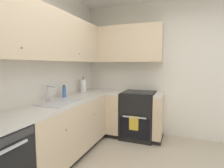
# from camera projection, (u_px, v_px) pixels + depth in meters

# --- Properties ---
(wall_back) EXTENTS (3.99, 0.05, 2.69)m
(wall_back) POSITION_uv_depth(u_px,v_px,m) (22.00, 73.00, 2.37)
(wall_back) COLOR silver
(wall_back) RESTS_ON ground_plane
(wall_right) EXTENTS (0.05, 3.32, 2.69)m
(wall_right) POSITION_uv_depth(u_px,v_px,m) (164.00, 70.00, 3.62)
(wall_right) COLOR silver
(wall_right) RESTS_ON ground_plane
(lower_cabinets_back) EXTENTS (1.79, 0.62, 0.87)m
(lower_cabinets_back) POSITION_uv_depth(u_px,v_px,m) (65.00, 131.00, 2.77)
(lower_cabinets_back) COLOR beige
(lower_cabinets_back) RESTS_ON ground_plane
(countertop_back) EXTENTS (3.00, 0.60, 0.03)m
(countertop_back) POSITION_uv_depth(u_px,v_px,m) (64.00, 102.00, 2.72)
(countertop_back) COLOR beige
(countertop_back) RESTS_ON lower_cabinets_back
(lower_cabinets_right) EXTENTS (0.62, 1.05, 0.87)m
(lower_cabinets_right) POSITION_uv_depth(u_px,v_px,m) (132.00, 115.00, 3.62)
(lower_cabinets_right) COLOR beige
(lower_cabinets_right) RESTS_ON ground_plane
(countertop_right) EXTENTS (0.60, 1.05, 0.03)m
(countertop_right) POSITION_uv_depth(u_px,v_px,m) (132.00, 93.00, 3.57)
(countertop_right) COLOR beige
(countertop_right) RESTS_ON lower_cabinets_right
(oven_range) EXTENTS (0.68, 0.62, 1.06)m
(oven_range) POSITION_uv_depth(u_px,v_px,m) (138.00, 115.00, 3.58)
(oven_range) COLOR black
(oven_range) RESTS_ON ground_plane
(upper_cabinets_back) EXTENTS (2.68, 0.34, 0.72)m
(upper_cabinets_back) POSITION_uv_depth(u_px,v_px,m) (47.00, 35.00, 2.51)
(upper_cabinets_back) COLOR beige
(upper_cabinets_right) EXTENTS (0.32, 1.60, 0.72)m
(upper_cabinets_right) POSITION_uv_depth(u_px,v_px,m) (123.00, 44.00, 3.68)
(upper_cabinets_right) COLOR beige
(sink) EXTENTS (0.62, 0.40, 0.10)m
(sink) POSITION_uv_depth(u_px,v_px,m) (60.00, 105.00, 2.59)
(sink) COLOR #B7B7BC
(sink) RESTS_ON countertop_back
(faucet) EXTENTS (0.07, 0.16, 0.24)m
(faucet) POSITION_uv_depth(u_px,v_px,m) (48.00, 92.00, 2.65)
(faucet) COLOR silver
(faucet) RESTS_ON countertop_back
(soap_bottle) EXTENTS (0.06, 0.06, 0.20)m
(soap_bottle) POSITION_uv_depth(u_px,v_px,m) (64.00, 92.00, 3.01)
(soap_bottle) COLOR #3F72BF
(soap_bottle) RESTS_ON countertop_back
(paper_towel_roll) EXTENTS (0.11, 0.11, 0.31)m
(paper_towel_roll) POSITION_uv_depth(u_px,v_px,m) (83.00, 86.00, 3.56)
(paper_towel_roll) COLOR white
(paper_towel_roll) RESTS_ON countertop_back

